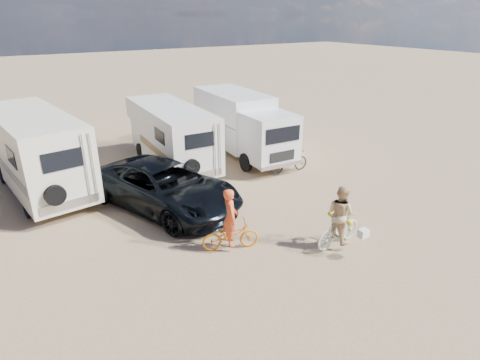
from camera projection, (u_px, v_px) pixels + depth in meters
ground at (260, 236)px, 12.59m from camera, size 140.00×140.00×0.00m
rv_main at (172, 137)px, 17.94m from camera, size 2.46×6.35×2.74m
rv_left at (37, 154)px, 15.20m from camera, size 3.12×6.83×3.10m
box_truck at (243, 126)px, 19.34m from camera, size 2.64×6.89×2.96m
dark_suv at (165, 186)px, 14.17m from camera, size 4.58×6.52×1.65m
bike_man at (231, 235)px, 11.77m from camera, size 1.79×1.16×0.89m
bike_woman at (339, 229)px, 11.92m from camera, size 1.81×0.63×1.07m
rider_man at (230, 223)px, 11.60m from camera, size 0.62×0.75×1.76m
rider_woman at (340, 219)px, 11.79m from camera, size 0.73×0.91×1.77m
bike_parked at (289, 161)px, 17.49m from camera, size 1.96×0.77×1.01m
cooler at (222, 212)px, 13.61m from camera, size 0.63×0.48×0.48m
crate at (191, 183)px, 16.07m from camera, size 0.48×0.48×0.38m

